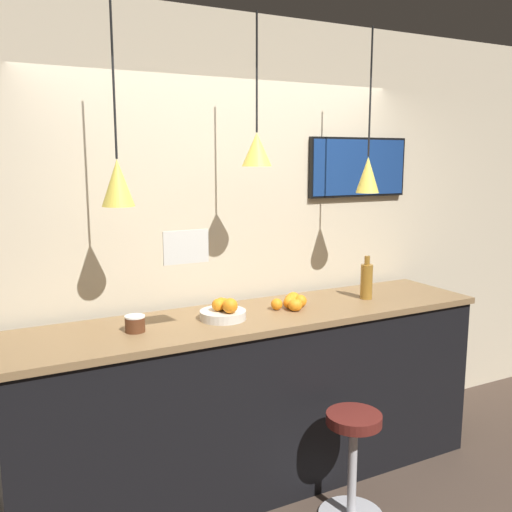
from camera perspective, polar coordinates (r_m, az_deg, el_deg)
back_wall at (r=3.74m, az=-3.18°, el=1.21°), size 8.00×0.06×2.90m
service_counter at (r=3.61m, az=0.00°, el=-14.11°), size 2.95×0.67×1.09m
bar_stool at (r=3.38m, az=9.69°, el=-18.77°), size 0.37×0.37×0.63m
fruit_bowl at (r=3.29m, az=-3.22°, el=-5.54°), size 0.27×0.27×0.14m
orange_pile at (r=3.54m, az=3.64°, el=-4.62°), size 0.24×0.20×0.09m
juice_bottle at (r=3.82m, az=10.99°, el=-2.43°), size 0.08×0.08×0.29m
spread_jar at (r=3.13m, az=-12.01°, el=-6.64°), size 0.11×0.11×0.09m
pendant_lamp_left at (r=3.00m, az=-13.67°, el=7.26°), size 0.17×0.17×1.04m
pendant_lamp_middle at (r=3.29m, az=0.08°, el=10.71°), size 0.17×0.17×0.84m
pendant_lamp_right at (r=3.73m, az=11.12°, el=8.12°), size 0.15×0.15×1.02m
mounted_tv at (r=4.19m, az=10.21°, el=8.73°), size 0.82×0.04×0.42m
hanging_menu_board at (r=2.88m, az=-7.00°, el=0.91°), size 0.24×0.01×0.17m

